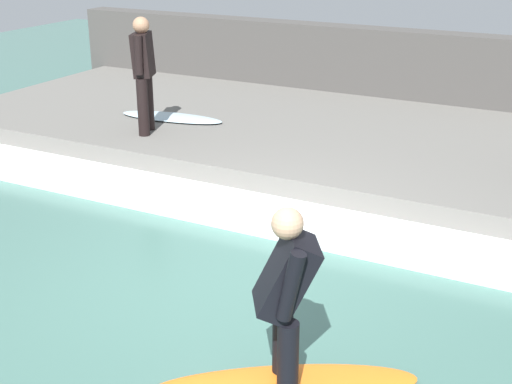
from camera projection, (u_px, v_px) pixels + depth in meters
The scene contains 7 objects.
ground_plane at pixel (229, 276), 7.06m from camera, with size 28.00×28.00×0.00m, color #426B60.
concrete_ledge at pixel (364, 148), 10.26m from camera, with size 4.40×12.95×0.42m, color #66635E.
back_wall at pixel (415, 77), 12.08m from camera, with size 0.50×13.60×1.56m, color #474442.
wave_foam_crest at pixel (287, 220), 8.15m from camera, with size 0.80×12.30×0.18m, color white.
surfer_riding at pixel (286, 290), 5.08m from camera, with size 0.58×0.60×1.42m.
surfer_waiting_far at pixel (144, 69), 9.93m from camera, with size 0.53×0.39×1.63m.
surfboard_waiting_far at pixel (172, 117), 10.92m from camera, with size 0.68×1.72×0.06m.
Camera 1 is at (-5.44, -3.14, 3.34)m, focal length 50.00 mm.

